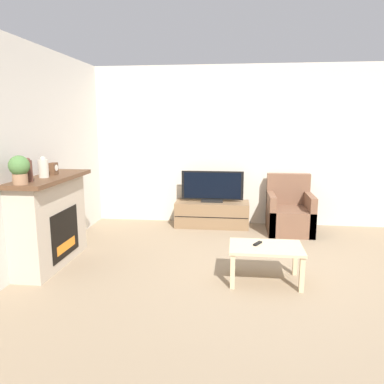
# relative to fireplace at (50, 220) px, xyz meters

# --- Properties ---
(ground_plane) EXTENTS (24.00, 24.00, 0.00)m
(ground_plane) POSITION_rel_fireplace_xyz_m (2.85, -0.19, -0.57)
(ground_plane) COLOR #89755B
(wall_back) EXTENTS (12.00, 0.06, 2.70)m
(wall_back) POSITION_rel_fireplace_xyz_m (2.85, 2.26, 0.78)
(wall_back) COLOR beige
(wall_back) RESTS_ON ground
(wall_left) EXTENTS (0.06, 12.00, 2.70)m
(wall_left) POSITION_rel_fireplace_xyz_m (-0.22, -0.19, 0.78)
(wall_left) COLOR beige
(wall_left) RESTS_ON ground
(fireplace) EXTENTS (0.49, 1.40, 1.11)m
(fireplace) POSITION_rel_fireplace_xyz_m (0.00, 0.00, 0.00)
(fireplace) COLOR #B7A893
(fireplace) RESTS_ON ground
(mantel_vase_left) EXTENTS (0.08, 0.08, 0.26)m
(mantel_vase_left) POSITION_rel_fireplace_xyz_m (0.02, -0.42, 0.67)
(mantel_vase_left) COLOR #512D23
(mantel_vase_left) RESTS_ON fireplace
(mantel_vase_centre_left) EXTENTS (0.11, 0.11, 0.25)m
(mantel_vase_centre_left) POSITION_rel_fireplace_xyz_m (0.02, -0.11, 0.66)
(mantel_vase_centre_left) COLOR beige
(mantel_vase_centre_left) RESTS_ON fireplace
(mantel_clock) EXTENTS (0.08, 0.11, 0.15)m
(mantel_clock) POSITION_rel_fireplace_xyz_m (0.02, 0.14, 0.62)
(mantel_clock) COLOR brown
(mantel_clock) RESTS_ON fireplace
(potted_plant) EXTENTS (0.21, 0.21, 0.31)m
(potted_plant) POSITION_rel_fireplace_xyz_m (0.02, -0.60, 0.72)
(potted_plant) COLOR #936B4C
(potted_plant) RESTS_ON fireplace
(tv_stand) EXTENTS (1.24, 0.48, 0.43)m
(tv_stand) POSITION_rel_fireplace_xyz_m (1.88, 1.95, -0.35)
(tv_stand) COLOR brown
(tv_stand) RESTS_ON ground
(tv) EXTENTS (1.04, 0.18, 0.52)m
(tv) POSITION_rel_fireplace_xyz_m (1.88, 1.95, 0.10)
(tv) COLOR black
(tv) RESTS_ON tv_stand
(armchair) EXTENTS (0.70, 0.76, 0.92)m
(armchair) POSITION_rel_fireplace_xyz_m (3.14, 1.79, -0.27)
(armchair) COLOR brown
(armchair) RESTS_ON ground
(coffee_table) EXTENTS (0.80, 0.53, 0.41)m
(coffee_table) POSITION_rel_fireplace_xyz_m (2.61, -0.23, -0.22)
(coffee_table) COLOR #CCB289
(coffee_table) RESTS_ON ground
(remote) EXTENTS (0.11, 0.15, 0.02)m
(remote) POSITION_rel_fireplace_xyz_m (2.53, -0.18, -0.14)
(remote) COLOR black
(remote) RESTS_ON coffee_table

